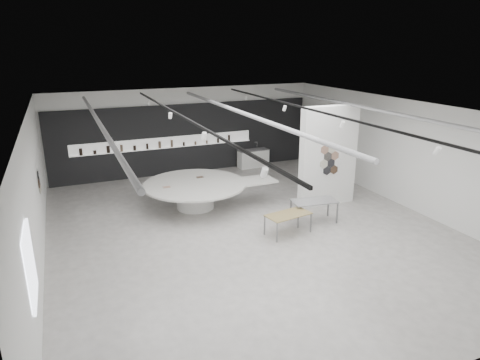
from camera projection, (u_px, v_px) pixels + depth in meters
name	position (u px, v px, depth m)	size (l,w,h in m)	color
room	(247.00, 167.00, 12.92)	(12.02, 14.02, 3.82)	#B3AEA8
back_wall_display	(185.00, 139.00, 19.17)	(11.80, 0.27, 3.10)	black
partition_column	(328.00, 156.00, 15.21)	(2.20, 0.38, 3.60)	white
display_island	(197.00, 192.00, 15.22)	(4.72, 3.73, 0.93)	white
sample_table_wood	(288.00, 215.00, 13.11)	(1.49, 0.92, 0.65)	olive
sample_table_stone	(314.00, 202.00, 13.97)	(1.53, 0.91, 0.74)	gray
kitchen_counter	(253.00, 158.00, 20.31)	(1.52, 0.66, 1.17)	white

